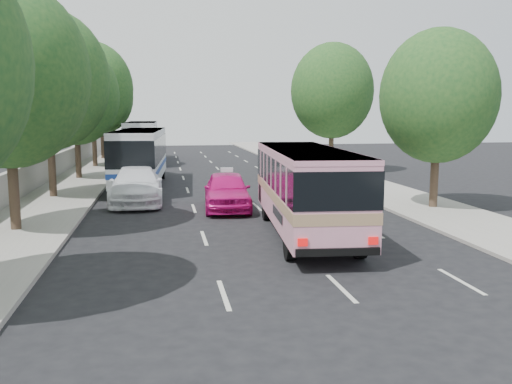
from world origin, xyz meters
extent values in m
plane|color=black|center=(0.00, 0.00, 0.00)|extent=(120.00, 120.00, 0.00)
cube|color=#9E998E|center=(-8.50, 20.00, 0.07)|extent=(4.00, 90.00, 0.15)
cube|color=#9E998E|center=(8.50, 20.00, 0.06)|extent=(4.00, 90.00, 0.12)
cube|color=#9E998E|center=(-10.30, 20.00, 0.90)|extent=(0.30, 90.00, 1.50)
cylinder|color=#38281E|center=(-8.50, 6.00, 1.80)|extent=(0.36, 0.36, 3.61)
ellipsoid|color=#19471E|center=(-8.50, 6.00, 5.61)|extent=(5.70, 5.70, 6.56)
sphere|color=#19471E|center=(-8.10, 5.70, 6.75)|extent=(3.71, 3.71, 3.71)
cylinder|color=#38281E|center=(-8.70, 14.00, 1.90)|extent=(0.36, 0.36, 3.80)
ellipsoid|color=#19471E|center=(-8.70, 14.00, 5.90)|extent=(6.00, 6.00, 6.90)
sphere|color=#19471E|center=(-8.30, 13.70, 7.10)|extent=(3.90, 3.90, 3.90)
cylinder|color=#38281E|center=(-8.60, 22.00, 1.75)|extent=(0.36, 0.36, 3.50)
ellipsoid|color=#19471E|center=(-8.60, 22.00, 5.43)|extent=(5.52, 5.52, 6.35)
sphere|color=#19471E|center=(-8.20, 21.70, 6.53)|extent=(3.59, 3.59, 3.59)
cylinder|color=#38281E|center=(-8.50, 30.00, 2.00)|extent=(0.36, 0.36, 3.99)
ellipsoid|color=#19471E|center=(-8.50, 30.00, 6.20)|extent=(6.30, 6.30, 7.24)
sphere|color=#19471E|center=(-8.10, 29.70, 7.46)|extent=(4.09, 4.09, 4.09)
cylinder|color=#38281E|center=(-8.70, 38.00, 1.86)|extent=(0.36, 0.36, 3.72)
ellipsoid|color=#19471E|center=(-8.70, 38.00, 5.78)|extent=(5.88, 5.88, 6.76)
sphere|color=#19471E|center=(-8.30, 37.70, 6.96)|extent=(3.82, 3.82, 3.82)
cylinder|color=#38281E|center=(8.70, 8.00, 1.61)|extent=(0.36, 0.36, 3.23)
ellipsoid|color=#19471E|center=(8.70, 8.00, 5.01)|extent=(5.10, 5.10, 5.87)
sphere|color=#19471E|center=(9.10, 7.70, 6.04)|extent=(3.32, 3.31, 3.31)
cylinder|color=#38281E|center=(9.00, 24.00, 1.90)|extent=(0.36, 0.36, 3.80)
ellipsoid|color=#19471E|center=(9.00, 24.00, 5.90)|extent=(6.00, 6.00, 6.90)
sphere|color=#19471E|center=(9.40, 23.70, 7.10)|extent=(3.90, 3.90, 3.90)
cube|color=pink|center=(1.65, 3.89, 1.77)|extent=(3.12, 9.68, 2.55)
cube|color=#9E7A59|center=(1.65, 3.89, 1.48)|extent=(3.17, 9.70, 0.33)
cube|color=black|center=(1.65, 3.89, 2.24)|extent=(3.18, 9.71, 1.05)
cube|color=pink|center=(1.65, 3.89, 2.97)|extent=(3.15, 9.70, 0.15)
cylinder|color=black|center=(0.84, 6.82, 0.49)|extent=(0.36, 1.01, 0.99)
cylinder|color=black|center=(2.92, 6.65, 0.49)|extent=(0.36, 1.01, 0.99)
cylinder|color=black|center=(0.36, 0.74, 0.49)|extent=(0.36, 1.01, 0.99)
cylinder|color=black|center=(2.43, 0.58, 0.49)|extent=(0.36, 1.01, 0.99)
imported|color=#D3127B|center=(-0.44, 9.55, 0.85)|extent=(2.37, 5.10, 1.69)
imported|color=white|center=(-4.50, 12.05, 0.86)|extent=(2.46, 5.97, 1.73)
cube|color=silver|center=(-4.50, 18.13, 1.91)|extent=(2.98, 11.19, 2.81)
cube|color=black|center=(-4.50, 18.13, 2.26)|extent=(3.03, 11.22, 1.38)
cube|color=navy|center=(-4.50, 18.13, 1.20)|extent=(3.02, 11.21, 0.28)
cube|color=silver|center=(-4.50, 18.13, 3.26)|extent=(3.00, 11.21, 0.13)
cylinder|color=black|center=(-5.33, 21.68, 0.51)|extent=(0.35, 1.03, 1.02)
cylinder|color=black|center=(-3.28, 21.57, 0.51)|extent=(0.35, 1.03, 1.02)
cylinder|color=black|center=(-5.74, 14.31, 0.51)|extent=(0.35, 1.03, 1.02)
cylinder|color=black|center=(-3.70, 14.20, 0.51)|extent=(0.35, 1.03, 1.02)
cube|color=white|center=(-4.98, 34.48, 2.04)|extent=(2.60, 11.83, 3.00)
cube|color=black|center=(-4.98, 34.48, 2.41)|extent=(2.65, 11.86, 1.48)
cube|color=navy|center=(-4.98, 34.48, 1.28)|extent=(2.64, 11.85, 0.30)
cube|color=white|center=(-4.98, 34.48, 3.47)|extent=(2.62, 11.85, 0.14)
cylinder|color=black|center=(-6.06, 38.23, 0.54)|extent=(0.32, 1.08, 1.08)
cylinder|color=black|center=(-3.85, 38.21, 0.54)|extent=(0.32, 1.08, 1.08)
cylinder|color=black|center=(-6.12, 30.36, 0.54)|extent=(0.32, 1.08, 1.08)
cylinder|color=black|center=(-3.91, 30.34, 0.54)|extent=(0.32, 1.08, 1.08)
cube|color=silver|center=(-0.44, 9.55, 1.78)|extent=(0.56, 0.22, 0.18)
camera|label=1|loc=(-3.26, -14.28, 4.25)|focal=38.00mm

